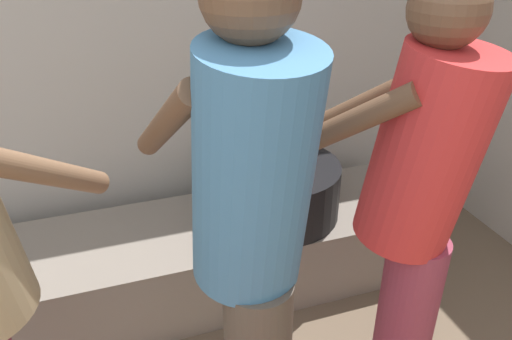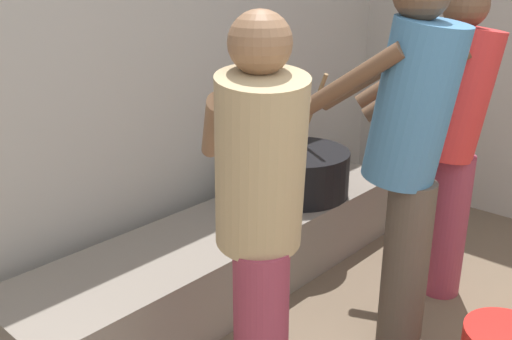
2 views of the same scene
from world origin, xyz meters
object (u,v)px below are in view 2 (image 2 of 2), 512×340
(cooking_pot_main, at_px, (298,172))
(cook_in_red_shirt, at_px, (452,127))
(cook_in_blue_shirt, at_px, (409,145))
(cook_in_tan_shirt, at_px, (260,210))

(cooking_pot_main, distance_m, cook_in_red_shirt, 0.93)
(cook_in_blue_shirt, bearing_deg, cooking_pot_main, 64.71)
(cook_in_red_shirt, relative_size, cook_in_tan_shirt, 1.04)
(cook_in_tan_shirt, bearing_deg, cook_in_blue_shirt, -11.52)
(cook_in_red_shirt, relative_size, cook_in_blue_shirt, 0.95)
(cook_in_red_shirt, distance_m, cook_in_tan_shirt, 1.30)
(cooking_pot_main, height_order, cook_in_red_shirt, cook_in_red_shirt)
(cooking_pot_main, relative_size, cook_in_tan_shirt, 0.47)
(cook_in_red_shirt, height_order, cook_in_blue_shirt, cook_in_blue_shirt)
(cook_in_red_shirt, distance_m, cook_in_blue_shirt, 0.56)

